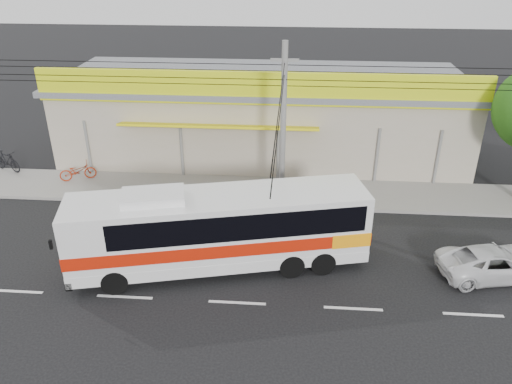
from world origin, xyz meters
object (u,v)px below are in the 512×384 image
at_px(utility_pole, 284,74).
at_px(motorbike_red, 78,171).
at_px(motorbike_dark, 7,161).
at_px(white_car, 494,263).
at_px(coach_bus, 224,226).

bearing_deg(utility_pole, motorbike_red, 167.71).
bearing_deg(motorbike_dark, motorbike_red, -77.58).
bearing_deg(motorbike_dark, white_car, -84.99).
distance_m(motorbike_dark, utility_pole, 16.14).
height_order(motorbike_red, white_car, white_car).
relative_size(coach_bus, motorbike_dark, 5.88).
bearing_deg(utility_pole, motorbike_dark, 168.17).
xyz_separation_m(coach_bus, utility_pole, (2.00, 4.56, 4.56)).
distance_m(motorbike_dark, white_car, 24.03).
bearing_deg(motorbike_dark, coach_bus, -97.82).
bearing_deg(coach_bus, utility_pole, 52.93).
bearing_deg(motorbike_red, white_car, -133.27).
relative_size(white_car, utility_pole, 0.12).
bearing_deg(coach_bus, white_car, -12.23).
distance_m(motorbike_red, motorbike_dark, 4.29).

